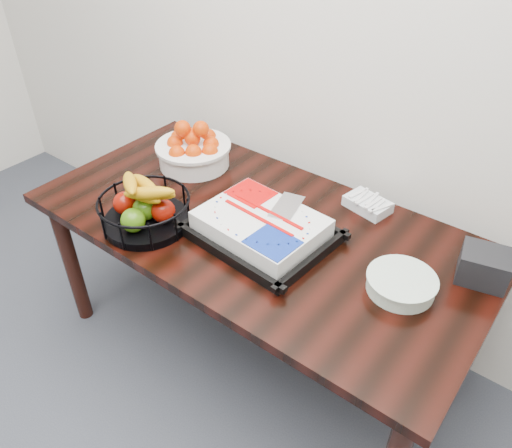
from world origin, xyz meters
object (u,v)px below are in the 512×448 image
Objects in this scene: plate_stack at (401,284)px; cake_tray at (261,227)px; table at (255,239)px; fruit_basket at (145,209)px; tangerine_bowl at (193,147)px; napkin_box at (484,266)px.

cake_tray is at bearing -173.81° from plate_stack.
table is 0.45m from fruit_basket.
tangerine_bowl is at bearing 160.14° from table.
tangerine_bowl reaches higher than cake_tray.
fruit_basket is at bearing -163.95° from plate_stack.
table is 0.56m from tangerine_bowl.
tangerine_bowl is 0.48m from fruit_basket.
cake_tray is 1.50× the size of fruit_basket.
plate_stack is at bearing 6.19° from cake_tray.
cake_tray is 1.54× the size of tangerine_bowl.
cake_tray is 2.27× the size of plate_stack.
cake_tray reaches higher than plate_stack.
table is 5.27× the size of tangerine_bowl.
napkin_box is (1.12, 0.49, -0.02)m from fruit_basket.
napkin_box is (0.73, 0.28, 0.01)m from cake_tray.
cake_tray is 0.54m from plate_stack.
napkin_box reaches higher than plate_stack.
fruit_basket reaches higher than cake_tray.
fruit_basket is (-0.40, -0.21, 0.03)m from cake_tray.
tangerine_bowl reaches higher than napkin_box.
cake_tray is (0.07, -0.06, 0.13)m from table.
napkin_box reaches higher than cake_tray.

